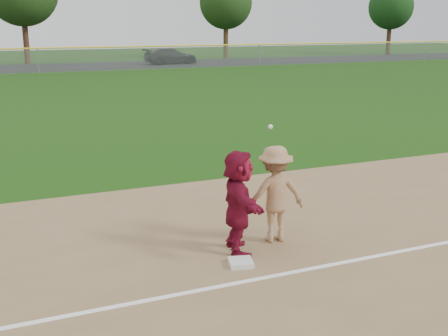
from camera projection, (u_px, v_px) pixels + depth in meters
name	position (u px, v px, depth m)	size (l,w,h in m)	color
ground	(257.00, 258.00, 9.98)	(160.00, 160.00, 0.00)	#19410C
foul_line	(278.00, 275.00, 9.26)	(60.00, 0.10, 0.01)	white
parking_asphalt	(33.00, 68.00, 50.94)	(120.00, 10.00, 0.01)	black
first_base	(241.00, 263.00, 9.64)	(0.40, 0.40, 0.09)	silver
base_runner	(238.00, 202.00, 10.02)	(1.75, 0.56, 1.89)	maroon
car_right	(171.00, 56.00, 55.32)	(2.16, 5.32, 1.54)	black
first_base_play	(275.00, 194.00, 10.53)	(1.25, 0.80, 2.29)	gray
outfield_fence	(37.00, 49.00, 45.10)	(110.00, 0.12, 110.00)	#999EA0
tree_3	(226.00, 3.00, 63.75)	(6.00, 6.00, 9.19)	#3E2A16
tree_4	(391.00, 7.00, 70.73)	(5.60, 5.60, 8.67)	#332412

